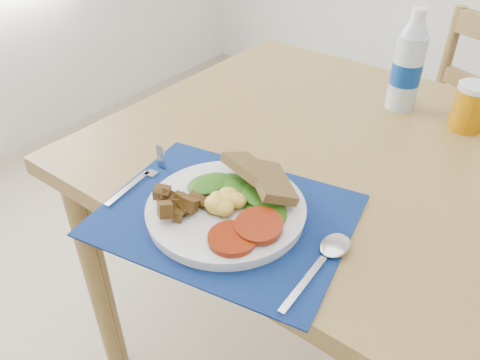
{
  "coord_description": "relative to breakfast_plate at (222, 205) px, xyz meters",
  "views": [
    {
      "loc": [
        0.15,
        -0.63,
        1.28
      ],
      "look_at": [
        -0.25,
        -0.1,
        0.8
      ],
      "focal_mm": 35.0,
      "sensor_mm": 36.0,
      "label": 1
    }
  ],
  "objects": [
    {
      "name": "fork",
      "position": [
        -0.19,
        -0.01,
        -0.02
      ],
      "size": [
        0.03,
        0.17,
        0.0
      ],
      "rotation": [
        0.0,
        0.0,
        0.15
      ],
      "color": "#B2B5BA",
      "rests_on": "placemat"
    },
    {
      "name": "spoon",
      "position": [
        0.2,
        0.01,
        -0.02
      ],
      "size": [
        0.05,
        0.19,
        0.01
      ],
      "rotation": [
        0.0,
        0.0,
        0.03
      ],
      "color": "#B2B5BA",
      "rests_on": "placemat"
    },
    {
      "name": "breakfast_plate",
      "position": [
        0.0,
        0.0,
        0.0
      ],
      "size": [
        0.27,
        0.27,
        0.07
      ],
      "rotation": [
        0.0,
        0.0,
        -0.43
      ],
      "color": "silver",
      "rests_on": "placemat"
    },
    {
      "name": "juice_glass",
      "position": [
        0.25,
        0.57,
        0.03
      ],
      "size": [
        0.07,
        0.07,
        0.1
      ],
      "primitive_type": "cylinder",
      "color": "#AC6904",
      "rests_on": "table"
    },
    {
      "name": "placemat",
      "position": [
        0.01,
        0.0,
        -0.02
      ],
      "size": [
        0.48,
        0.4,
        0.0
      ],
      "primitive_type": "cube",
      "rotation": [
        0.0,
        0.0,
        0.18
      ],
      "color": "black",
      "rests_on": "table"
    },
    {
      "name": "table",
      "position": [
        0.25,
        0.34,
        -0.11
      ],
      "size": [
        1.4,
        0.9,
        0.75
      ],
      "color": "brown",
      "rests_on": "ground"
    },
    {
      "name": "water_bottle",
      "position": [
        0.09,
        0.59,
        0.08
      ],
      "size": [
        0.07,
        0.07,
        0.24
      ],
      "color": "#ADBFCC",
      "rests_on": "table"
    }
  ]
}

